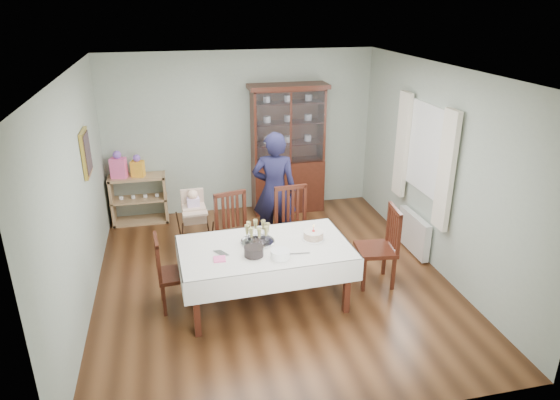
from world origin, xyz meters
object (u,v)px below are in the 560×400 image
object	(u,v)px
champagne_tray	(257,237)
high_chair	(195,229)
dining_table	(265,274)
woman	(274,191)
sideboard	(139,199)
chair_end_left	(175,285)
birthday_cake	(313,235)
gift_bag_pink	(118,166)
gift_bag_orange	(138,167)
china_cabinet	(288,147)
chair_end_right	(376,261)
chair_far_right	(295,242)
chair_far_left	(237,248)

from	to	relation	value
champagne_tray	high_chair	bearing A→B (deg)	116.15
dining_table	woman	distance (m)	1.61
sideboard	chair_end_left	xyz separation A→B (m)	(0.49, -2.62, -0.12)
sideboard	birthday_cake	distance (m)	3.51
gift_bag_pink	gift_bag_orange	size ratio (longest dim) A/B	1.22
gift_bag_pink	high_chair	bearing A→B (deg)	-50.17
woman	china_cabinet	bearing A→B (deg)	-97.77
woman	high_chair	bearing A→B (deg)	13.19
chair_end_right	woman	size ratio (longest dim) A/B	0.60
birthday_cake	gift_bag_pink	world-z (taller)	gift_bag_pink
dining_table	gift_bag_orange	distance (m)	3.21
champagne_tray	gift_bag_pink	world-z (taller)	gift_bag_pink
chair_far_right	chair_end_left	xyz separation A→B (m)	(-1.65, -0.72, -0.04)
chair_end_left	champagne_tray	world-z (taller)	champagne_tray
chair_far_right	birthday_cake	size ratio (longest dim) A/B	3.90
woman	chair_end_left	bearing A→B (deg)	54.78
gift_bag_orange	champagne_tray	bearing A→B (deg)	-61.24
dining_table	chair_end_left	xyz separation A→B (m)	(-1.06, 0.16, -0.11)
chair_far_left	gift_bag_pink	xyz separation A→B (m)	(-1.59, 1.88, 0.68)
chair_end_right	champagne_tray	world-z (taller)	chair_end_right
birthday_cake	gift_bag_pink	bearing A→B (deg)	131.73
dining_table	chair_end_right	bearing A→B (deg)	5.19
dining_table	chair_end_right	xyz separation A→B (m)	(1.49, 0.13, -0.07)
chair_end_left	high_chair	size ratio (longest dim) A/B	0.95
champagne_tray	gift_bag_pink	size ratio (longest dim) A/B	0.92
chair_end_right	high_chair	world-z (taller)	chair_end_right
birthday_cake	gift_bag_orange	size ratio (longest dim) A/B	0.76
champagne_tray	birthday_cake	world-z (taller)	champagne_tray
dining_table	chair_end_left	bearing A→B (deg)	171.23
chair_end_right	china_cabinet	bearing A→B (deg)	-161.92
china_cabinet	birthday_cake	bearing A→B (deg)	-97.09
woman	gift_bag_orange	xyz separation A→B (m)	(-1.95, 1.30, 0.09)
high_chair	gift_bag_pink	size ratio (longest dim) A/B	2.21
dining_table	birthday_cake	bearing A→B (deg)	5.32
chair_far_left	champagne_tray	size ratio (longest dim) A/B	2.60
chair_far_left	chair_far_right	world-z (taller)	chair_far_right
chair_far_left	gift_bag_pink	bearing A→B (deg)	116.76
chair_far_left	chair_end_right	distance (m)	1.86
china_cabinet	gift_bag_pink	distance (m)	2.76
china_cabinet	birthday_cake	xyz separation A→B (m)	(-0.34, -2.71, -0.31)
woman	champagne_tray	size ratio (longest dim) A/B	4.30
china_cabinet	champagne_tray	size ratio (longest dim) A/B	5.35
chair_far_right	woman	size ratio (longest dim) A/B	0.62
sideboard	woman	bearing A→B (deg)	-33.62
china_cabinet	champagne_tray	world-z (taller)	china_cabinet
china_cabinet	chair_far_right	bearing A→B (deg)	-100.66
dining_table	champagne_tray	xyz separation A→B (m)	(-0.07, 0.11, 0.45)
dining_table	gift_bag_orange	size ratio (longest dim) A/B	5.63
high_chair	chair_far_left	bearing A→B (deg)	-51.01
birthday_cake	gift_bag_pink	xyz separation A→B (m)	(-2.42, 2.71, 0.19)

